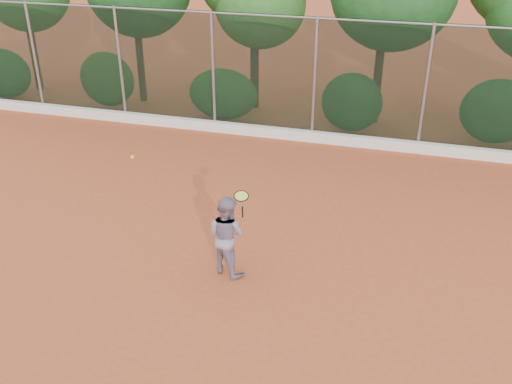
# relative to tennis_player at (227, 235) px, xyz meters

# --- Properties ---
(ground) EXTENTS (80.00, 80.00, 0.00)m
(ground) POSITION_rel_tennis_player_xyz_m (0.29, -0.04, -0.79)
(ground) COLOR #B04C29
(ground) RESTS_ON ground
(concrete_curb) EXTENTS (24.00, 0.20, 0.30)m
(concrete_curb) POSITION_rel_tennis_player_xyz_m (0.29, 6.78, -0.64)
(concrete_curb) COLOR silver
(concrete_curb) RESTS_ON ground
(tennis_player) EXTENTS (0.94, 0.84, 1.58)m
(tennis_player) POSITION_rel_tennis_player_xyz_m (0.00, 0.00, 0.00)
(tennis_player) COLOR gray
(tennis_player) RESTS_ON ground
(chainlink_fence) EXTENTS (24.09, 0.09, 3.50)m
(chainlink_fence) POSITION_rel_tennis_player_xyz_m (0.29, 6.96, 1.07)
(chainlink_fence) COLOR black
(chainlink_fence) RESTS_ON ground
(tennis_racket) EXTENTS (0.33, 0.33, 0.54)m
(tennis_racket) POSITION_rel_tennis_player_xyz_m (0.35, -0.17, 0.92)
(tennis_racket) COLOR black
(tennis_racket) RESTS_ON ground
(tennis_ball_in_flight) EXTENTS (0.07, 0.07, 0.07)m
(tennis_ball_in_flight) POSITION_rel_tennis_player_xyz_m (-2.01, 0.45, 1.14)
(tennis_ball_in_flight) COLOR #D0E734
(tennis_ball_in_flight) RESTS_ON ground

